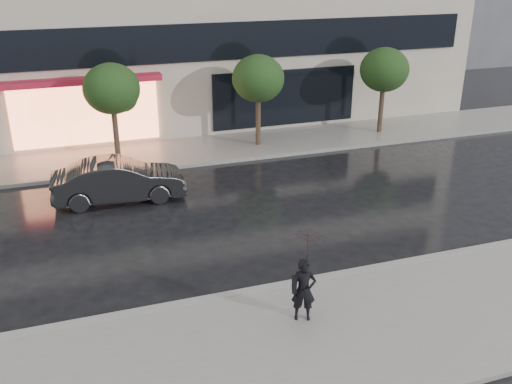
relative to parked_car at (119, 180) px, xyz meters
name	(u,v)px	position (x,y,z in m)	size (l,w,h in m)	color
ground	(274,268)	(3.37, -6.00, -0.73)	(120.00, 120.00, 0.00)	black
sidewalk_near	(325,338)	(3.37, -9.25, -0.67)	(60.00, 4.50, 0.12)	slate
sidewalk_far	(190,151)	(3.37, 4.25, -0.67)	(60.00, 3.50, 0.12)	slate
curb_near	(287,285)	(3.37, -7.00, -0.66)	(60.00, 0.25, 0.14)	gray
curb_far	(199,164)	(3.37, 2.50, -0.66)	(60.00, 0.25, 0.14)	gray
tree_mid_west	(113,90)	(0.43, 4.03, 2.19)	(2.20, 2.20, 3.99)	#33261C
tree_mid_east	(259,80)	(6.43, 4.03, 2.19)	(2.20, 2.20, 3.99)	#33261C
tree_far_east	(385,71)	(12.43, 4.03, 2.19)	(2.20, 2.20, 3.99)	#33261C
parked_car	(119,180)	(0.00, 0.00, 0.00)	(1.54, 4.41, 1.45)	black
pedestrian_with_umbrella	(306,263)	(3.18, -8.50, 0.84)	(1.14, 1.15, 2.17)	black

